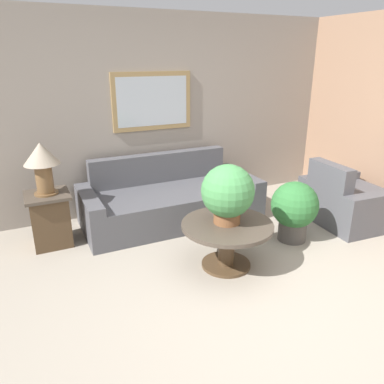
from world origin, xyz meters
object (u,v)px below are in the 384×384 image
at_px(coffee_table, 227,235).
at_px(couch_main, 170,201).
at_px(side_table, 50,219).
at_px(table_lamp, 42,160).
at_px(armchair, 348,202).
at_px(potted_plant_on_table, 228,193).
at_px(potted_plant_floor, 294,208).

bearing_deg(coffee_table, couch_main, 93.12).
bearing_deg(side_table, table_lamp, 0.00).
bearing_deg(side_table, armchair, -15.56).
height_order(coffee_table, side_table, side_table).
xyz_separation_m(couch_main, table_lamp, (-1.49, -0.06, 0.73)).
distance_m(armchair, potted_plant_on_table, 2.07).
xyz_separation_m(side_table, table_lamp, (0.00, 0.00, 0.68)).
bearing_deg(potted_plant_floor, armchair, 6.55).
height_order(armchair, side_table, armchair).
bearing_deg(couch_main, side_table, -177.88).
height_order(couch_main, potted_plant_on_table, potted_plant_on_table).
bearing_deg(couch_main, potted_plant_floor, -47.21).
bearing_deg(armchair, coffee_table, 102.15).
bearing_deg(potted_plant_on_table, coffee_table, -105.12).
height_order(couch_main, armchair, same).
bearing_deg(potted_plant_floor, table_lamp, 156.72).
bearing_deg(table_lamp, side_table, 0.00).
distance_m(table_lamp, potted_plant_on_table, 2.02).
height_order(couch_main, coffee_table, couch_main).
height_order(side_table, table_lamp, table_lamp).
xyz_separation_m(armchair, table_lamp, (-3.55, 0.99, 0.73)).
relative_size(side_table, potted_plant_floor, 0.87).
bearing_deg(side_table, potted_plant_floor, -23.28).
distance_m(coffee_table, potted_plant_floor, 1.02).
relative_size(potted_plant_on_table, potted_plant_floor, 0.84).
distance_m(couch_main, potted_plant_on_table, 1.42).
xyz_separation_m(side_table, potted_plant_on_table, (1.57, -1.25, 0.48)).
bearing_deg(coffee_table, table_lamp, 140.72).
height_order(table_lamp, potted_plant_floor, table_lamp).
xyz_separation_m(table_lamp, potted_plant_floor, (2.56, -1.10, -0.60)).
distance_m(side_table, table_lamp, 0.68).
distance_m(table_lamp, potted_plant_floor, 2.85).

